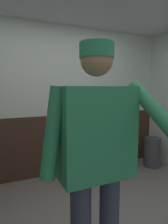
{
  "coord_description": "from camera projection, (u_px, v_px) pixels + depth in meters",
  "views": [
    {
      "loc": [
        -0.96,
        -1.53,
        1.48
      ],
      "look_at": [
        -0.19,
        0.16,
        1.25
      ],
      "focal_mm": 31.39,
      "sensor_mm": 36.0,
      "label": 1
    }
  ],
  "objects": [
    {
      "name": "trash_bin",
      "position": [
        152.0,
        152.0,
        3.7
      ],
      "size": [
        0.3,
        0.3,
        0.55
      ],
      "primitive_type": "cylinder",
      "color": "#38383D",
      "rests_on": "ground_plane"
    },
    {
      "name": "wainscot_band_back",
      "position": [
        59.0,
        145.0,
        3.36
      ],
      "size": [
        3.99,
        0.03,
        1.02
      ],
      "primitive_type": "cube",
      "color": "#382319",
      "rests_on": "ground_plane"
    },
    {
      "name": "wall_back",
      "position": [
        57.0,
        101.0,
        3.34
      ],
      "size": [
        4.59,
        0.12,
        2.51
      ],
      "primitive_type": "cube",
      "color": "silver",
      "rests_on": "ground_plane"
    },
    {
      "name": "urinal_solo",
      "position": [
        82.0,
        129.0,
        3.36
      ],
      "size": [
        0.4,
        0.34,
        1.24
      ],
      "color": "white",
      "rests_on": "ground_plane"
    },
    {
      "name": "person",
      "position": [
        97.0,
        155.0,
        1.28
      ],
      "size": [
        0.71,
        0.6,
        1.76
      ],
      "color": "#2D3342",
      "rests_on": "ground_plane"
    }
  ]
}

